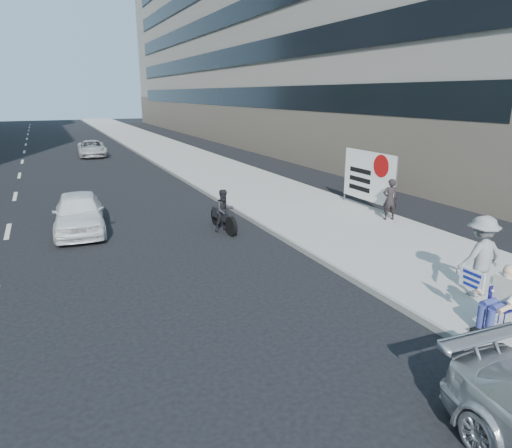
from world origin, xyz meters
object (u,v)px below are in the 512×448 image
seated_protester (500,295)px  pedestrian_woman (390,199)px  motorcycle (224,213)px  protest_banner (369,176)px  jogger (480,256)px  white_sedan_near (79,213)px  white_sedan_far (92,148)px

seated_protester → pedestrian_woman: (3.51, 7.09, 0.01)m
seated_protester → motorcycle: 8.96m
seated_protester → protest_banner: protest_banner is taller
seated_protester → protest_banner: bearing=66.2°
jogger → white_sedan_near: size_ratio=0.47×
seated_protester → white_sedan_far: size_ratio=0.31×
pedestrian_woman → motorcycle: (-5.64, 1.61, -0.25)m
jogger → white_sedan_near: bearing=-48.8°
seated_protester → pedestrian_woman: pedestrian_woman is taller
white_sedan_near → motorcycle: 4.83m
white_sedan_far → motorcycle: bearing=-82.0°
seated_protester → protest_banner: size_ratio=0.43×
seated_protester → white_sedan_far: 30.90m
pedestrian_woman → white_sedan_near: size_ratio=0.38×
white_sedan_far → pedestrian_woman: bearing=-69.3°
protest_banner → white_sedan_near: bearing=169.8°
pedestrian_woman → protest_banner: bearing=-84.1°
seated_protester → white_sedan_near: seated_protester is taller
seated_protester → white_sedan_near: 12.50m
seated_protester → white_sedan_far: (-4.13, 30.62, -0.30)m
pedestrian_woman → white_sedan_near: (-10.06, 3.56, -0.22)m
protest_banner → seated_protester: bearing=-113.8°
protest_banner → pedestrian_woman: bearing=-101.8°
white_sedan_near → motorcycle: bearing=-19.3°
pedestrian_woman → motorcycle: 5.87m
jogger → white_sedan_far: jogger is taller
motorcycle → protest_banner: bearing=-5.2°
white_sedan_near → pedestrian_woman: bearing=-15.0°
pedestrian_woman → protest_banner: (0.35, 1.68, 0.52)m
motorcycle → jogger: bearing=-73.0°
seated_protester → motorcycle: (-2.13, 8.70, -0.24)m
seated_protester → white_sedan_near: (-6.55, 10.65, -0.21)m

